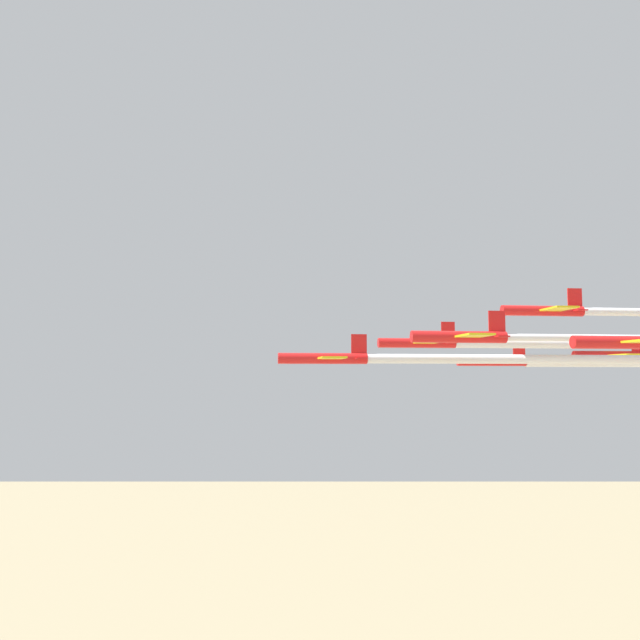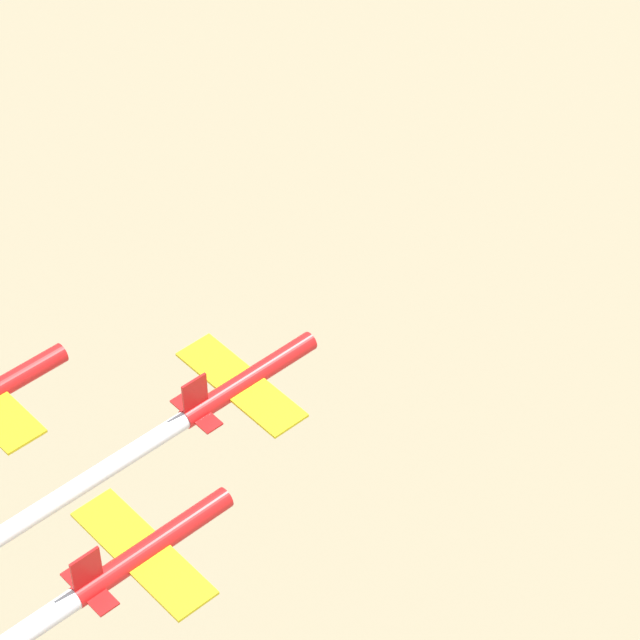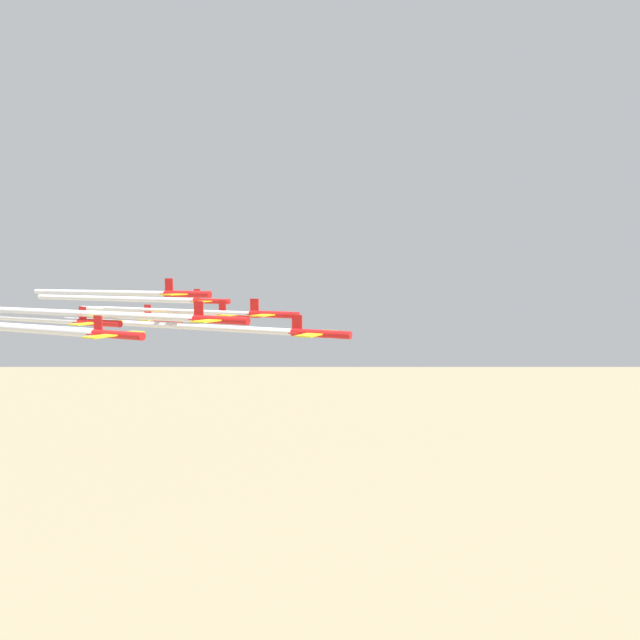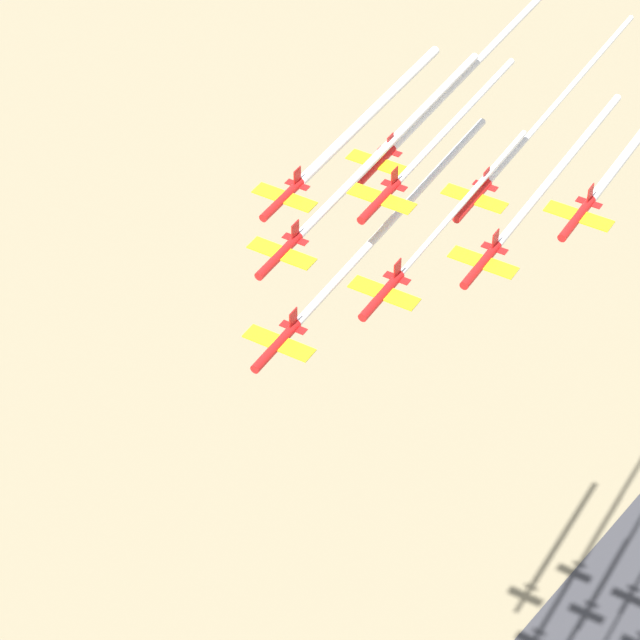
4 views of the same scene
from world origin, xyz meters
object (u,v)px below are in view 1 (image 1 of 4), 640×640
(jet_0, at_px, (326,358))
(jet_5, at_px, (494,361))
(jet_1, at_px, (463,336))
(jet_4, at_px, (546,310))
(jet_2, at_px, (420,343))
(jet_8, at_px, (612,355))
(jet_3, at_px, (627,342))

(jet_0, relative_size, jet_5, 1.00)
(jet_1, bearing_deg, jet_4, -59.53)
(jet_1, relative_size, jet_4, 1.00)
(jet_0, distance_m, jet_1, 14.22)
(jet_2, relative_size, jet_8, 1.00)
(jet_3, distance_m, jet_4, 14.90)
(jet_1, height_order, jet_2, jet_2)
(jet_8, bearing_deg, jet_0, 101.09)
(jet_0, height_order, jet_4, jet_4)
(jet_2, distance_m, jet_4, 14.46)
(jet_3, distance_m, jet_8, 24.64)
(jet_4, bearing_deg, jet_3, 180.00)
(jet_2, bearing_deg, jet_5, -59.53)
(jet_0, xyz_separation_m, jet_8, (20.48, -30.97, 0.69))
(jet_2, xyz_separation_m, jet_5, (11.23, -8.51, -1.98))
(jet_3, distance_m, jet_5, 28.59)
(jet_0, bearing_deg, jet_5, -59.53)
(jet_2, bearing_deg, jet_8, -90.00)
(jet_4, height_order, jet_5, jet_4)
(jet_4, bearing_deg, jet_1, 120.47)
(jet_2, height_order, jet_5, jet_2)
(jet_0, distance_m, jet_4, 24.86)
(jet_3, xyz_separation_m, jet_8, (24.44, -3.07, -0.38))
(jet_0, height_order, jet_8, jet_8)
(jet_0, distance_m, jet_2, 14.24)
(jet_0, xyz_separation_m, jet_1, (-1.98, -13.95, 1.89))
(jet_0, relative_size, jet_2, 1.00)
(jet_0, bearing_deg, jet_1, -120.47)
(jet_2, height_order, jet_3, jet_2)
(jet_0, relative_size, jet_3, 1.00)
(jet_1, xyz_separation_m, jet_2, (13.21, 5.44, 0.17))
(jet_0, bearing_deg, jet_4, -90.00)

